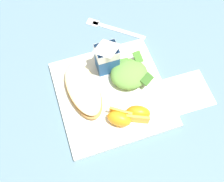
# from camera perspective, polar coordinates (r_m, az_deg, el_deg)

# --- Properties ---
(ground) EXTENTS (3.00, 3.00, 0.00)m
(ground) POSITION_cam_1_polar(r_m,az_deg,el_deg) (0.71, 0.00, -0.93)
(ground) COLOR slate
(white_plate) EXTENTS (0.28, 0.28, 0.02)m
(white_plate) POSITION_cam_1_polar(r_m,az_deg,el_deg) (0.70, 0.00, -0.65)
(white_plate) COLOR white
(white_plate) RESTS_ON ground
(cheesy_pizza_bread) EXTENTS (0.10, 0.18, 0.04)m
(cheesy_pizza_bread) POSITION_cam_1_polar(r_m,az_deg,el_deg) (0.68, -6.24, 0.23)
(cheesy_pizza_bread) COLOR #B77F42
(cheesy_pizza_bread) RESTS_ON white_plate
(green_salad_pile) EXTENTS (0.11, 0.10, 0.04)m
(green_salad_pile) POSITION_cam_1_polar(r_m,az_deg,el_deg) (0.70, 3.75, 3.71)
(green_salad_pile) COLOR #5B8E3D
(green_salad_pile) RESTS_ON white_plate
(milk_carton) EXTENTS (0.06, 0.05, 0.11)m
(milk_carton) POSITION_cam_1_polar(r_m,az_deg,el_deg) (0.68, -1.12, 7.67)
(milk_carton) COLOR #23569E
(milk_carton) RESTS_ON white_plate
(orange_wedge_front) EXTENTS (0.07, 0.06, 0.04)m
(orange_wedge_front) POSITION_cam_1_polar(r_m,az_deg,el_deg) (0.65, 1.60, -5.87)
(orange_wedge_front) COLOR orange
(orange_wedge_front) RESTS_ON white_plate
(orange_wedge_middle) EXTENTS (0.07, 0.06, 0.04)m
(orange_wedge_middle) POSITION_cam_1_polar(r_m,az_deg,el_deg) (0.65, 5.65, -4.87)
(orange_wedge_middle) COLOR orange
(orange_wedge_middle) RESTS_ON white_plate
(paper_napkin) EXTENTS (0.11, 0.11, 0.00)m
(paper_napkin) POSITION_cam_1_polar(r_m,az_deg,el_deg) (0.74, 16.34, -0.11)
(paper_napkin) COLOR white
(paper_napkin) RESTS_ON ground
(metal_fork) EXTENTS (0.16, 0.13, 0.01)m
(metal_fork) POSITION_cam_1_polar(r_m,az_deg,el_deg) (0.83, -0.24, 13.52)
(metal_fork) COLOR silver
(metal_fork) RESTS_ON ground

